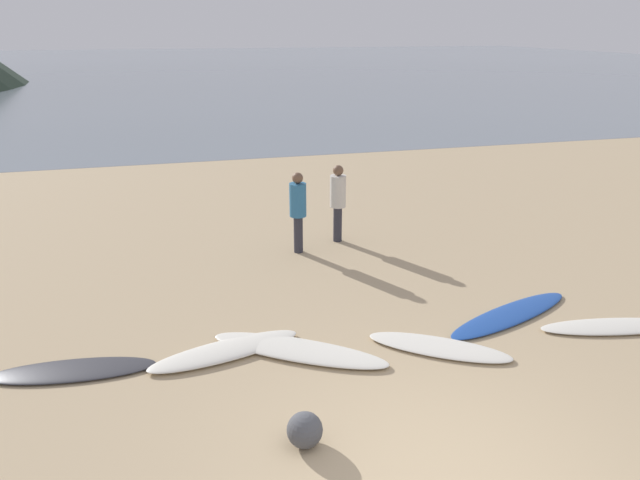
% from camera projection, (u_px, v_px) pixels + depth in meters
% --- Properties ---
extents(ground_plane, '(120.00, 120.00, 0.20)m').
position_uv_depth(ground_plane, '(266.00, 207.00, 14.76)').
color(ground_plane, tan).
rests_on(ground_plane, ground).
extents(ocean_water, '(140.00, 100.00, 0.01)m').
position_uv_depth(ocean_water, '(182.00, 65.00, 64.81)').
color(ocean_water, slate).
rests_on(ocean_water, ground).
extents(surfboard_0, '(2.15, 0.77, 0.06)m').
position_uv_depth(surfboard_0, '(73.00, 370.00, 7.54)').
color(surfboard_0, '#333338').
rests_on(surfboard_0, ground).
extents(surfboard_1, '(2.22, 1.05, 0.10)m').
position_uv_depth(surfboard_1, '(226.00, 351.00, 7.96)').
color(surfboard_1, silver).
rests_on(surfboard_1, ground).
extents(surfboard_2, '(2.46, 1.87, 0.10)m').
position_uv_depth(surfboard_2, '(299.00, 350.00, 7.98)').
color(surfboard_2, silver).
rests_on(surfboard_2, ground).
extents(surfboard_3, '(1.96, 1.57, 0.08)m').
position_uv_depth(surfboard_3, '(439.00, 347.00, 8.07)').
color(surfboard_3, silver).
rests_on(surfboard_3, ground).
extents(surfboard_4, '(2.61, 1.41, 0.07)m').
position_uv_depth(surfboard_4, '(510.00, 315.00, 8.98)').
color(surfboard_4, '#1E479E').
rests_on(surfboard_4, ground).
extents(surfboard_5, '(2.30, 0.90, 0.07)m').
position_uv_depth(surfboard_5, '(614.00, 326.00, 8.63)').
color(surfboard_5, silver).
rests_on(surfboard_5, ground).
extents(person_0, '(0.33, 0.33, 1.61)m').
position_uv_depth(person_0, '(338.00, 197.00, 11.82)').
color(person_0, '#2D2D38').
rests_on(person_0, ground).
extents(person_1, '(0.33, 0.33, 1.62)m').
position_uv_depth(person_1, '(298.00, 206.00, 11.23)').
color(person_1, '#2D2D38').
rests_on(person_1, ground).
extents(beach_rock_near, '(0.39, 0.39, 0.39)m').
position_uv_depth(beach_rock_near, '(305.00, 430.00, 6.18)').
color(beach_rock_near, '#4A4C51').
rests_on(beach_rock_near, ground).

